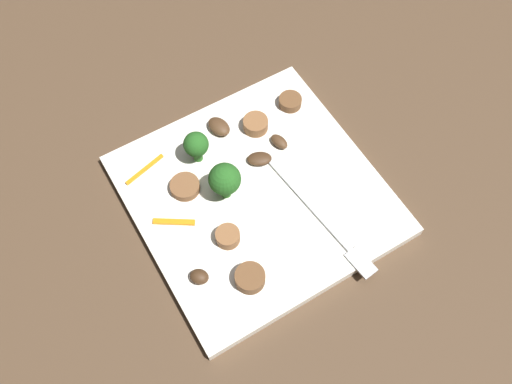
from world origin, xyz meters
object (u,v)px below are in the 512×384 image
Objects in this scene: sausage_slice_0 at (250,278)px; sausage_slice_3 at (185,187)px; plate at (256,195)px; pepper_strip_1 at (145,169)px; pepper_strip_0 at (174,222)px; mushroom_0 at (279,142)px; fork at (326,223)px; broccoli_floret_1 at (196,145)px; sausage_slice_4 at (256,124)px; broccoli_floret_0 at (225,180)px; sausage_slice_2 at (290,102)px; sausage_slice_1 at (228,237)px; mushroom_3 at (259,159)px; mushroom_1 at (199,277)px; mushroom_2 at (219,127)px.

sausage_slice_3 is (-0.13, -0.01, -0.00)m from sausage_slice_0.
pepper_strip_1 is at bearing -133.45° from plate.
mushroom_0 is at bearing 100.33° from pepper_strip_0.
fork is 0.17m from sausage_slice_3.
broccoli_floret_1 is 0.08m from sausage_slice_4.
broccoli_floret_0 is 1.12× the size of pepper_strip_0.
pepper_strip_1 is at bearing -91.96° from sausage_slice_2.
sausage_slice_0 is at bearing -3.63° from sausage_slice_1.
sausage_slice_2 is 0.98× the size of mushroom_3.
plate is 0.07m from sausage_slice_1.
broccoli_floret_1 is 2.19× the size of mushroom_1.
sausage_slice_3 is 0.62× the size of pepper_strip_1.
fork is 8.76× the size of mushroom_1.
mushroom_3 is at bearing 83.09° from sausage_slice_3.
broccoli_floret_0 reaches higher than mushroom_2.
mushroom_1 is (0.10, -0.16, 0.00)m from mushroom_0.
broccoli_floret_0 is 0.11m from sausage_slice_0.
broccoli_floret_1 is at bearing 171.38° from sausage_slice_0.
broccoli_floret_0 reaches higher than mushroom_0.
mushroom_2 is at bearing 119.35° from broccoli_floret_1.
pepper_strip_0 is (0.02, -0.12, -0.00)m from mushroom_3.
mushroom_3 is (-0.02, 0.06, -0.03)m from broccoli_floret_0.
sausage_slice_4 is 0.65× the size of pepper_strip_0.
sausage_slice_4 is at bearing 137.60° from sausage_slice_1.
sausage_slice_2 is (-0.12, 0.16, -0.00)m from sausage_slice_1.
sausage_slice_4 reaches higher than sausage_slice_2.
pepper_strip_0 is at bearing -66.26° from sausage_slice_4.
mushroom_1 is (0.14, -0.21, 0.00)m from sausage_slice_2.
broccoli_floret_0 is 1.95× the size of sausage_slice_1.
sausage_slice_2 is 0.17m from sausage_slice_3.
pepper_strip_0 is (-0.07, 0.01, -0.00)m from mushroom_1.
mushroom_2 is at bearing 160.45° from sausage_slice_0.
sausage_slice_2 reaches higher than pepper_strip_1.
fork is 6.30× the size of sausage_slice_2.
sausage_slice_2 is (-0.07, 0.13, -0.03)m from broccoli_floret_0.
fork is 5.56× the size of sausage_slice_0.
mushroom_3 is (0.04, -0.02, -0.00)m from sausage_slice_4.
sausage_slice_1 is at bearing -25.30° from mushroom_2.
broccoli_floret_1 reaches higher than sausage_slice_4.
fork is 3.83× the size of pepper_strip_0.
sausage_slice_0 is 1.13× the size of sausage_slice_2.
pepper_strip_1 is (-0.02, -0.06, -0.03)m from broccoli_floret_1.
sausage_slice_2 is 0.06m from sausage_slice_4.
broccoli_floret_1 reaches higher than sausage_slice_3.
pepper_strip_0 and pepper_strip_1 have the same top height.
broccoli_floret_0 is 1.84× the size of sausage_slice_2.
broccoli_floret_0 is 2.19× the size of mushroom_0.
plate is 0.08m from sausage_slice_3.
mushroom_2 is at bearing 128.76° from pepper_strip_0.
sausage_slice_1 is 1.31× the size of mushroom_1.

